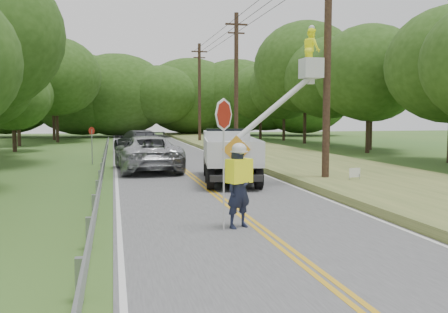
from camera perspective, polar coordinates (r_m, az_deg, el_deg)
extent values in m
plane|color=#355E27|center=(10.57, 7.39, -10.87)|extent=(140.00, 140.00, 0.00)
cube|color=#4B4B4D|center=(23.98, -4.26, -1.96)|extent=(7.20, 96.00, 0.02)
cube|color=gold|center=(23.96, -4.50, -1.93)|extent=(0.12, 96.00, 0.00)
cube|color=gold|center=(23.99, -4.03, -1.92)|extent=(0.12, 96.00, 0.00)
cube|color=silver|center=(23.71, -12.54, -2.10)|extent=(0.12, 96.00, 0.00)
cube|color=silver|center=(24.72, 3.67, -1.71)|extent=(0.12, 96.00, 0.00)
cube|color=gray|center=(7.97, -16.64, -13.72)|extent=(0.12, 0.14, 0.70)
cube|color=gray|center=(10.85, -15.60, -8.69)|extent=(0.12, 0.14, 0.70)
cube|color=gray|center=(13.78, -15.01, -5.79)|extent=(0.12, 0.14, 0.70)
cube|color=gray|center=(16.74, -14.64, -3.91)|extent=(0.12, 0.14, 0.70)
cube|color=gray|center=(19.71, -14.37, -2.59)|extent=(0.12, 0.14, 0.70)
cube|color=gray|center=(22.69, -14.18, -1.62)|extent=(0.12, 0.14, 0.70)
cube|color=gray|center=(25.67, -14.03, -0.87)|extent=(0.12, 0.14, 0.70)
cube|color=gray|center=(28.66, -13.92, -0.28)|extent=(0.12, 0.14, 0.70)
cube|color=gray|center=(31.64, -13.82, 0.19)|extent=(0.12, 0.14, 0.70)
cube|color=gray|center=(34.64, -13.74, 0.59)|extent=(0.12, 0.14, 0.70)
cube|color=gray|center=(37.63, -13.68, 0.92)|extent=(0.12, 0.14, 0.70)
cube|color=gray|center=(40.62, -13.62, 1.21)|extent=(0.12, 0.14, 0.70)
cube|color=gray|center=(43.62, -13.57, 1.45)|extent=(0.12, 0.14, 0.70)
cube|color=gray|center=(46.61, -13.53, 1.67)|extent=(0.12, 0.14, 0.70)
cube|color=gray|center=(24.65, -13.86, -0.52)|extent=(0.05, 48.00, 0.34)
cylinder|color=black|center=(20.53, 12.04, 10.76)|extent=(0.30, 0.30, 10.00)
cylinder|color=black|center=(34.68, 1.45, 8.42)|extent=(0.30, 0.30, 10.00)
cube|color=black|center=(35.19, 1.46, 15.27)|extent=(1.60, 0.12, 0.12)
cube|color=black|center=(35.08, 1.46, 14.30)|extent=(1.20, 0.10, 0.10)
cylinder|color=black|center=(49.33, -2.90, 7.37)|extent=(0.30, 0.30, 10.00)
cube|color=black|center=(49.69, -2.92, 12.21)|extent=(1.60, 0.12, 0.12)
cube|color=black|center=(49.62, -2.91, 11.53)|extent=(1.20, 0.10, 0.10)
cylinder|color=black|center=(28.84, 3.40, 17.37)|extent=(0.03, 43.00, 0.03)
cylinder|color=black|center=(29.04, 4.79, 17.28)|extent=(0.03, 43.00, 0.03)
cylinder|color=black|center=(29.25, 6.16, 17.18)|extent=(0.03, 43.00, 0.03)
cube|color=#4D602E|center=(25.98, 11.42, -1.20)|extent=(7.00, 96.00, 0.30)
cylinder|color=#332319|center=(41.19, -23.41, 2.17)|extent=(0.32, 0.32, 2.40)
ellipsoid|color=#224312|center=(41.18, -23.54, 6.25)|extent=(5.59, 5.59, 4.92)
cylinder|color=#332319|center=(48.51, -22.95, 2.73)|extent=(0.32, 0.32, 2.71)
ellipsoid|color=#224312|center=(48.52, -23.08, 6.64)|extent=(6.33, 6.33, 5.57)
cylinder|color=#332319|center=(53.92, -19.01, 3.70)|extent=(0.32, 0.32, 3.98)
ellipsoid|color=#224312|center=(54.06, -19.15, 8.86)|extent=(9.29, 9.29, 8.17)
cylinder|color=#332319|center=(58.89, -19.37, 3.86)|extent=(0.32, 0.32, 4.17)
ellipsoid|color=#224312|center=(59.05, -19.51, 8.81)|extent=(9.73, 9.73, 8.56)
cylinder|color=#332319|center=(38.13, 16.54, 3.01)|extent=(0.32, 0.32, 3.49)
ellipsoid|color=#224312|center=(38.24, 16.70, 9.40)|extent=(8.13, 8.13, 7.16)
cylinder|color=#332319|center=(41.88, 16.81, 3.03)|extent=(0.32, 0.32, 3.31)
ellipsoid|color=#224312|center=(41.95, 16.95, 8.57)|extent=(7.73, 7.73, 6.80)
cylinder|color=#332319|center=(46.04, 12.17, 3.48)|extent=(0.32, 0.32, 3.63)
ellipsoid|color=#224312|center=(46.16, 12.27, 9.00)|extent=(8.48, 8.48, 7.46)
cylinder|color=#332319|center=(49.55, 9.47, 4.07)|extent=(0.32, 0.32, 4.42)
ellipsoid|color=#224312|center=(49.77, 9.56, 10.31)|extent=(10.32, 10.32, 9.08)
cylinder|color=#332319|center=(55.17, 7.04, 3.66)|extent=(0.32, 0.32, 3.43)
ellipsoid|color=#224312|center=(55.24, 7.09, 8.01)|extent=(8.00, 8.00, 7.04)
cylinder|color=#332319|center=(57.87, 4.30, 3.64)|extent=(0.32, 0.32, 3.22)
ellipsoid|color=#224312|center=(57.92, 4.33, 7.53)|extent=(7.51, 7.51, 6.61)
ellipsoid|color=#224312|center=(68.87, -24.32, 6.66)|extent=(13.66, 10.25, 10.25)
ellipsoid|color=#224312|center=(67.42, -20.33, 6.83)|extent=(9.98, 7.49, 7.49)
ellipsoid|color=#224312|center=(66.11, -16.25, 6.99)|extent=(14.03, 10.52, 10.52)
ellipsoid|color=#224312|center=(65.74, -12.46, 7.08)|extent=(14.37, 10.78, 10.78)
ellipsoid|color=#224312|center=(64.28, -7.55, 7.20)|extent=(10.19, 7.64, 7.64)
ellipsoid|color=#224312|center=(68.22, -3.94, 7.10)|extent=(14.01, 10.51, 10.51)
ellipsoid|color=#224312|center=(68.72, 1.53, 7.09)|extent=(13.77, 10.33, 10.33)
ellipsoid|color=#224312|center=(68.95, 4.90, 7.07)|extent=(12.93, 9.70, 9.70)
ellipsoid|color=#224312|center=(68.65, 9.18, 7.03)|extent=(13.94, 10.45, 10.45)
imported|color=#191E33|center=(12.24, 1.78, -3.79)|extent=(0.86, 0.74, 1.99)
cube|color=#F7FC1C|center=(12.18, 1.79, -1.69)|extent=(0.71, 0.59, 0.60)
ellipsoid|color=silver|center=(12.13, 1.79, 0.91)|extent=(0.37, 0.37, 0.30)
cylinder|color=#B7B7B7|center=(11.95, -0.04, -2.08)|extent=(0.04, 0.04, 2.79)
cylinder|color=maroon|center=(11.86, -0.04, 4.95)|extent=(0.56, 0.61, 0.80)
cylinder|color=black|center=(18.56, -1.60, -2.53)|extent=(0.41, 0.93, 0.89)
cylinder|color=black|center=(18.73, 4.10, -2.48)|extent=(0.41, 0.93, 0.89)
cylinder|color=black|center=(20.41, -1.82, -1.86)|extent=(0.41, 0.93, 0.89)
cylinder|color=black|center=(20.56, 3.37, -1.81)|extent=(0.41, 0.93, 0.89)
cylinder|color=black|center=(22.72, -2.03, -1.17)|extent=(0.41, 0.93, 0.89)
cylinder|color=black|center=(22.85, 2.64, -1.14)|extent=(0.41, 0.93, 0.89)
cube|color=black|center=(20.73, 0.73, -1.57)|extent=(2.86, 6.18, 0.23)
cube|color=#B8BBBC|center=(20.04, 0.88, -0.46)|extent=(2.78, 4.56, 0.20)
cube|color=#B8BBBC|center=(19.94, -2.13, 0.86)|extent=(0.72, 4.23, 0.84)
cube|color=#B8BBBC|center=(20.11, 3.86, 0.88)|extent=(0.72, 4.23, 0.84)
cube|color=#B8BBBC|center=(17.89, 1.45, 0.39)|extent=(2.12, 0.39, 0.84)
cube|color=#B8BBBC|center=(23.16, 0.23, 0.96)|extent=(2.34, 2.07, 1.67)
cube|color=black|center=(23.31, 0.19, 2.47)|extent=(2.03, 1.48, 0.70)
cube|color=#B8BBBC|center=(18.98, 1.14, 0.65)|extent=(0.96, 0.96, 0.74)
cube|color=#B8BBBC|center=(20.22, 10.20, 10.15)|extent=(0.79, 0.79, 0.79)
imported|color=#F7FC1C|center=(20.31, 10.23, 12.31)|extent=(0.62, 0.80, 1.65)
cube|color=orange|center=(17.82, 1.47, 0.83)|extent=(1.05, 0.20, 1.05)
imported|color=#A6A8AD|center=(25.17, -9.04, 0.39)|extent=(3.34, 6.61, 1.79)
imported|color=#37393F|center=(36.76, -10.08, 1.74)|extent=(3.86, 6.43, 1.74)
cylinder|color=gray|center=(29.08, -15.25, 1.09)|extent=(0.06, 0.06, 2.05)
cylinder|color=maroon|center=(29.04, -15.29, 2.92)|extent=(0.35, 0.34, 0.47)
cube|color=white|center=(20.00, 15.10, -1.84)|extent=(0.52, 0.12, 0.37)
cylinder|color=gray|center=(19.94, 14.55, -2.76)|extent=(0.02, 0.02, 0.52)
cylinder|color=gray|center=(20.14, 15.61, -2.71)|extent=(0.02, 0.02, 0.52)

